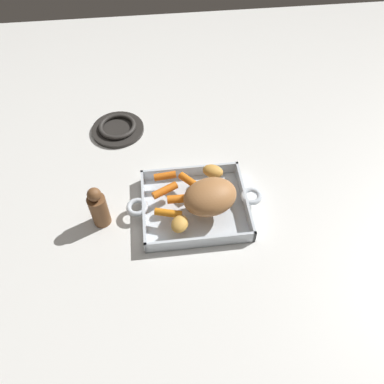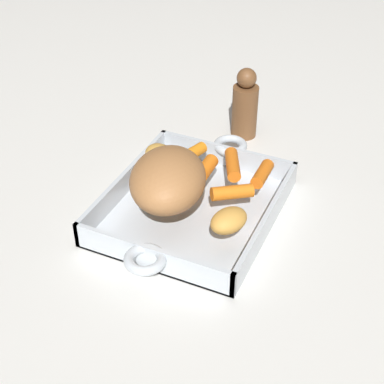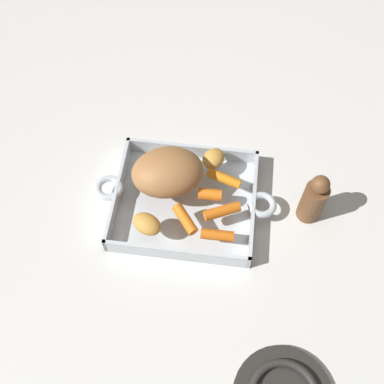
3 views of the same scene
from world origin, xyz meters
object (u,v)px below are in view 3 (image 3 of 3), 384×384
(baby_carrot_center_left, at_px, (224,178))
(potato_whole, at_px, (213,159))
(roasting_dish, at_px, (185,201))
(potato_golden_large, at_px, (147,224))
(pork_roast, at_px, (168,172))
(baby_carrot_long, at_px, (210,193))
(baby_carrot_short, at_px, (217,235))
(baby_carrot_southwest, at_px, (185,219))
(baby_carrot_southeast, at_px, (222,211))
(pepper_mill, at_px, (314,199))

(baby_carrot_center_left, height_order, potato_whole, potato_whole)
(roasting_dish, relative_size, potato_golden_large, 6.30)
(pork_roast, xyz_separation_m, baby_carrot_center_left, (0.11, 0.02, -0.03))
(baby_carrot_center_left, xyz_separation_m, baby_carrot_long, (-0.02, -0.04, 0.00))
(roasting_dish, xyz_separation_m, baby_carrot_short, (0.07, -0.08, 0.04))
(baby_carrot_long, bearing_deg, pork_roast, 166.05)
(potato_whole, bearing_deg, baby_carrot_center_left, -57.70)
(baby_carrot_southwest, xyz_separation_m, baby_carrot_southeast, (0.07, 0.03, 0.00))
(pepper_mill, bearing_deg, potato_golden_large, -163.60)
(baby_carrot_southwest, xyz_separation_m, baby_carrot_short, (0.06, -0.03, -0.00))
(roasting_dish, height_order, baby_carrot_southeast, baby_carrot_southeast)
(baby_carrot_short, bearing_deg, roasting_dish, 130.70)
(baby_carrot_long, distance_m, potato_golden_large, 0.14)
(baby_carrot_center_left, xyz_separation_m, baby_carrot_southwest, (-0.07, -0.10, 0.00))
(roasting_dish, height_order, potato_whole, potato_whole)
(baby_carrot_center_left, distance_m, baby_carrot_long, 0.05)
(baby_carrot_long, bearing_deg, baby_carrot_short, -75.56)
(baby_carrot_center_left, bearing_deg, pork_roast, -170.87)
(baby_carrot_southeast, xyz_separation_m, potato_whole, (-0.03, 0.12, 0.00))
(potato_golden_large, bearing_deg, pepper_mill, 16.40)
(baby_carrot_center_left, height_order, pepper_mill, pepper_mill)
(baby_carrot_long, bearing_deg, potato_golden_large, -143.08)
(roasting_dish, height_order, baby_carrot_center_left, baby_carrot_center_left)
(baby_carrot_southeast, bearing_deg, pork_roast, 153.25)
(potato_whole, bearing_deg, pepper_mill, -19.53)
(baby_carrot_southwest, height_order, baby_carrot_short, same)
(baby_carrot_short, bearing_deg, potato_whole, 98.32)
(roasting_dish, relative_size, pepper_mill, 2.75)
(baby_carrot_long, distance_m, potato_whole, 0.08)
(roasting_dish, xyz_separation_m, potato_golden_large, (-0.06, -0.08, 0.04))
(potato_whole, bearing_deg, baby_carrot_long, -88.54)
(baby_carrot_short, bearing_deg, baby_carrot_southwest, 158.37)
(pepper_mill, bearing_deg, roasting_dish, -177.65)
(roasting_dish, xyz_separation_m, baby_carrot_center_left, (0.07, 0.04, 0.04))
(baby_carrot_southwest, bearing_deg, potato_golden_large, -162.50)
(pork_roast, relative_size, baby_carrot_long, 3.09)
(baby_carrot_southeast, distance_m, pepper_mill, 0.18)
(baby_carrot_southwest, xyz_separation_m, potato_whole, (0.04, 0.14, 0.00))
(roasting_dish, distance_m, baby_carrot_southeast, 0.09)
(baby_carrot_southeast, bearing_deg, roasting_dish, 156.52)
(baby_carrot_center_left, relative_size, baby_carrot_southeast, 0.98)
(baby_carrot_short, bearing_deg, baby_carrot_long, 104.44)
(roasting_dish, bearing_deg, baby_carrot_southwest, -81.40)
(potato_whole, bearing_deg, baby_carrot_southwest, -105.60)
(pork_roast, height_order, potato_golden_large, pork_roast)
(baby_carrot_southwest, relative_size, baby_carrot_long, 1.39)
(baby_carrot_center_left, xyz_separation_m, baby_carrot_southeast, (0.00, -0.07, 0.00))
(potato_golden_large, xyz_separation_m, pepper_mill, (0.31, 0.09, 0.00))
(baby_carrot_southeast, bearing_deg, baby_carrot_southwest, -159.27)
(roasting_dish, bearing_deg, baby_carrot_long, 2.37)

